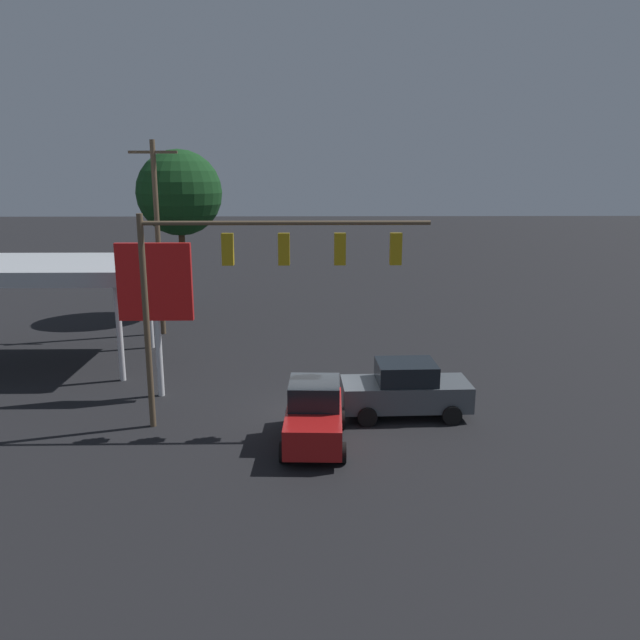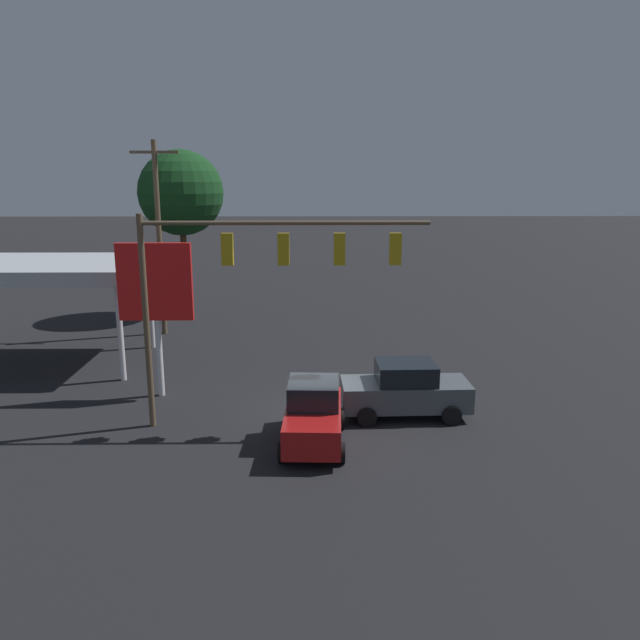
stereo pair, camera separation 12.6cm
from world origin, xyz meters
TOP-DOWN VIEW (x-y plane):
  - ground_plane at (0.00, 0.00)m, footprint 200.00×200.00m
  - traffic_signal_assembly at (1.97, 0.71)m, footprint 9.15×0.43m
  - utility_pole at (8.06, -11.55)m, footprint 2.40×0.26m
  - gas_station_canopy at (12.17, -6.48)m, footprint 9.50×6.12m
  - price_sign at (6.04, -2.21)m, footprint 2.72×0.27m
  - sedan_waiting at (-2.93, -0.09)m, footprint 4.45×2.16m
  - hatchback_crossing at (0.26, 2.18)m, footprint 2.08×3.87m
  - street_tree at (7.73, -15.89)m, footprint 4.84×4.84m

SIDE VIEW (x-z plane):
  - ground_plane at x=0.00m, z-range 0.00..0.00m
  - hatchback_crossing at x=0.26m, z-range -0.04..1.93m
  - sedan_waiting at x=-2.93m, z-range -0.01..1.92m
  - price_sign at x=6.04m, z-range 1.26..7.07m
  - gas_station_canopy at x=12.17m, z-range 1.91..6.46m
  - utility_pole at x=8.06m, z-range 0.29..10.13m
  - traffic_signal_assembly at x=1.97m, z-range 1.87..8.92m
  - street_tree at x=7.73m, z-range 2.33..11.89m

